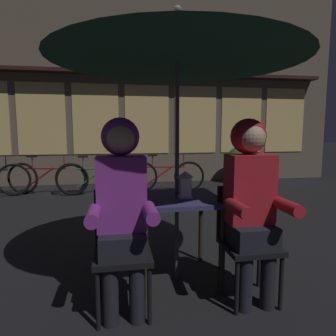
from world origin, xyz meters
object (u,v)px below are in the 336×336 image
chair_left (122,243)px  patio_umbrella (177,38)px  lantern (185,184)px  person_left_hooded (122,197)px  cafe_table (177,208)px  bicycle_third (98,178)px  chair_right (246,236)px  person_right_hooded (251,192)px  bicycle_fourth (166,176)px  bicycle_second (46,178)px  potted_plant (239,162)px

chair_left → patio_umbrella: bearing=37.5°
lantern → person_left_hooded: person_left_hooded is taller
cafe_table → bicycle_third: bearing=103.4°
chair_left → chair_right: bearing=0.0°
person_right_hooded → bicycle_fourth: bearing=89.2°
cafe_table → chair_left: (-0.48, -0.37, -0.15)m
chair_left → person_left_hooded: (-0.00, -0.06, 0.36)m
bicycle_second → bicycle_fourth: bearing=-2.9°
lantern → chair_right: size_ratio=0.27×
cafe_table → lantern: lantern is taller
person_left_hooded → bicycle_fourth: bearing=76.6°
person_left_hooded → lantern: bearing=34.0°
person_left_hooded → person_right_hooded: same height
person_left_hooded → bicycle_third: (-0.42, 4.21, -0.50)m
chair_right → bicycle_fourth: chair_right is taller
lantern → person_right_hooded: (0.42, -0.36, -0.01)m
chair_right → bicycle_second: (-2.43, 4.34, -0.14)m
bicycle_third → bicycle_fourth: (1.44, 0.06, 0.00)m
bicycle_second → potted_plant: (4.47, 0.59, 0.20)m
chair_left → person_right_hooded: bearing=-3.4°
bicycle_fourth → person_right_hooded: bearing=-90.8°
cafe_table → chair_right: size_ratio=0.85×
chair_right → person_left_hooded: size_ratio=0.62×
lantern → chair_left: bearing=-150.4°
bicycle_fourth → bicycle_second: bearing=177.1°
bicycle_fourth → chair_right: bearing=-90.8°
patio_umbrella → bicycle_third: (-0.90, 3.78, -1.71)m
bicycle_second → potted_plant: 4.52m
patio_umbrella → person_right_hooded: 1.37m
person_right_hooded → bicycle_fourth: size_ratio=0.84×
person_left_hooded → person_right_hooded: size_ratio=1.00×
cafe_table → chair_left: bearing=-142.5°
potted_plant → bicycle_second: bearing=-172.4°
patio_umbrella → person_right_hooded: size_ratio=1.65×
cafe_table → chair_left: 0.62m
chair_right → person_right_hooded: size_ratio=0.62×
lantern → potted_plant: size_ratio=0.25×
person_right_hooded → bicycle_second: size_ratio=0.85×
person_left_hooded → bicycle_third: 4.26m
patio_umbrella → lantern: size_ratio=10.00×
person_left_hooded → bicycle_second: size_ratio=0.85×
patio_umbrella → bicycle_fourth: (0.54, 3.84, -1.71)m
chair_left → person_right_hooded: size_ratio=0.62×
chair_left → bicycle_third: size_ratio=0.52×
lantern → person_right_hooded: person_right_hooded is taller
person_left_hooded → bicycle_third: size_ratio=0.83×
bicycle_second → bicycle_third: size_ratio=0.98×
chair_left → bicycle_third: (-0.42, 4.15, -0.14)m
cafe_table → bicycle_third: bicycle_third is taller
lantern → bicycle_third: lantern is taller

